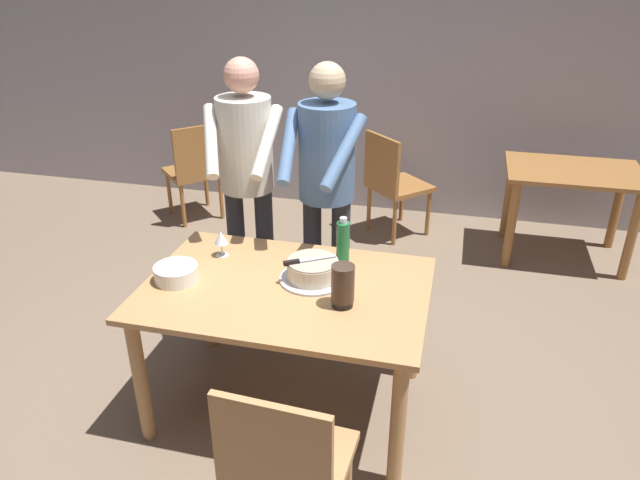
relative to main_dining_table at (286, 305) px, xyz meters
name	(u,v)px	position (x,y,z in m)	size (l,w,h in m)	color
ground_plane	(289,403)	(0.00, 0.00, -0.64)	(14.00, 14.00, 0.00)	#7A6651
back_wall	(380,63)	(0.00, 2.90, 0.71)	(10.00, 0.12, 2.70)	#ADA8B2
main_dining_table	(286,305)	(0.00, 0.00, 0.00)	(1.41, 0.96, 0.75)	tan
cake_on_platter	(313,270)	(0.11, 0.10, 0.16)	(0.34, 0.34, 0.11)	silver
cake_knife	(299,261)	(0.05, 0.06, 0.23)	(0.24, 0.16, 0.02)	silver
plate_stack	(176,273)	(-0.55, -0.07, 0.15)	(0.22, 0.22, 0.08)	white
wine_glass_near	(221,238)	(-0.43, 0.23, 0.22)	(0.08, 0.08, 0.14)	silver
water_bottle	(343,241)	(0.22, 0.33, 0.23)	(0.07, 0.07, 0.25)	#1E6B38
hurricane_lamp	(343,286)	(0.31, -0.10, 0.22)	(0.11, 0.11, 0.21)	black
person_cutting_cake	(326,178)	(0.04, 0.69, 0.44)	(0.47, 0.56, 1.72)	#2D2D38
person_standing_beside	(246,169)	(-0.45, 0.72, 0.44)	(0.46, 0.57, 1.72)	#2D2D38
chair_near_side	(286,465)	(0.25, -0.85, -0.15)	(0.46, 0.46, 0.90)	tan
background_table	(571,189)	(1.63, 2.20, -0.06)	(1.00, 0.70, 0.74)	#9E6633
background_chair_0	(393,181)	(0.25, 2.28, -0.15)	(0.62, 0.62, 0.90)	#9E6633
background_chair_1	(195,168)	(-1.51, 2.19, -0.15)	(0.62, 0.62, 0.90)	#9E6633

